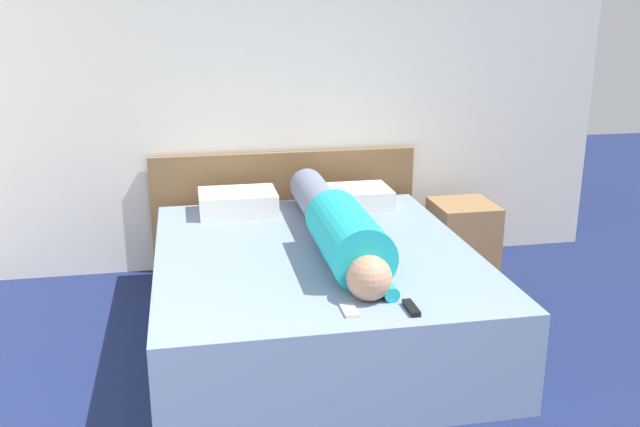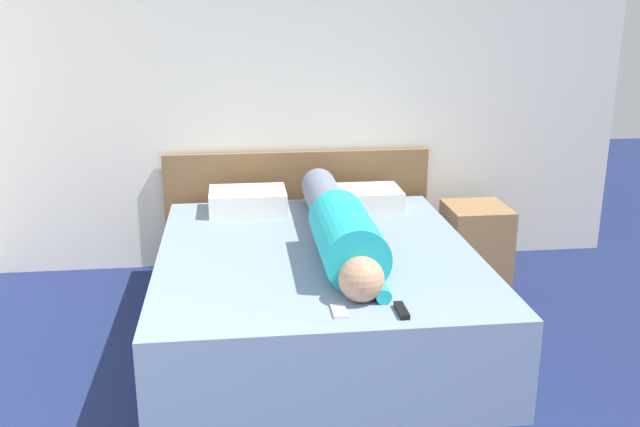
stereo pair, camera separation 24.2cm
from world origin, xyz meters
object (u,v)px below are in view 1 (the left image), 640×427
at_px(person_lying, 338,226).
at_px(pillow_near_headboard, 238,202).
at_px(nightstand, 462,238).
at_px(bed, 315,293).
at_px(pillow_second, 354,197).
at_px(tv_remote, 411,308).
at_px(cell_phone, 350,311).

xyz_separation_m(person_lying, pillow_near_headboard, (-0.47, 0.79, -0.07)).
distance_m(nightstand, pillow_near_headboard, 1.54).
relative_size(bed, nightstand, 4.10).
bearing_deg(nightstand, pillow_near_headboard, 179.29).
bearing_deg(pillow_second, pillow_near_headboard, -180.00).
bearing_deg(bed, pillow_near_headboard, 114.52).
bearing_deg(person_lying, nightstand, 36.80).
distance_m(tv_remote, cell_phone, 0.27).
bearing_deg(nightstand, bed, -147.03).
xyz_separation_m(nightstand, cell_phone, (-1.15, -1.56, 0.26)).
bearing_deg(tv_remote, bed, 107.85).
distance_m(nightstand, pillow_second, 0.82).
distance_m(pillow_near_headboard, pillow_second, 0.75).
xyz_separation_m(bed, pillow_second, (0.40, 0.77, 0.31)).
bearing_deg(cell_phone, nightstand, 53.50).
xyz_separation_m(pillow_near_headboard, pillow_second, (0.75, 0.00, -0.01)).
bearing_deg(pillow_near_headboard, person_lying, -59.27).
height_order(nightstand, tv_remote, tv_remote).
xyz_separation_m(bed, tv_remote, (0.27, -0.84, 0.26)).
height_order(pillow_second, cell_phone, pillow_second).
bearing_deg(pillow_near_headboard, nightstand, -0.71).
bearing_deg(tv_remote, cell_phone, 172.17).
bearing_deg(pillow_second, tv_remote, -94.65).
distance_m(bed, tv_remote, 0.92).
bearing_deg(person_lying, tv_remote, -79.58).
xyz_separation_m(pillow_second, tv_remote, (-0.13, -1.61, -0.05)).
bearing_deg(pillow_near_headboard, bed, -65.48).
xyz_separation_m(person_lying, pillow_second, (0.28, 0.79, -0.07)).
relative_size(person_lying, pillow_near_headboard, 3.63).
height_order(bed, cell_phone, cell_phone).
xyz_separation_m(bed, pillow_near_headboard, (-0.35, 0.77, 0.32)).
relative_size(nightstand, person_lying, 0.28).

